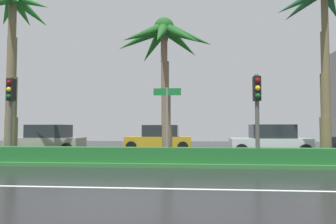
{
  "coord_description": "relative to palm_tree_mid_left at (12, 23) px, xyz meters",
  "views": [
    {
      "loc": [
        1.27,
        -5.91,
        1.53
      ],
      "look_at": [
        -0.19,
        10.88,
        2.39
      ],
      "focal_mm": 33.38,
      "sensor_mm": 36.0,
      "label": 1
    }
  ],
  "objects": [
    {
      "name": "street_name_sign",
      "position": [
        7.4,
        -1.32,
        -4.32
      ],
      "size": [
        1.1,
        0.08,
        3.0
      ],
      "color": "slate",
      "rests_on": "median_strip"
    },
    {
      "name": "near_lane_divider_stripe",
      "position": [
        7.23,
        -5.72,
        -6.4
      ],
      "size": [
        81.0,
        0.14,
        0.01
      ],
      "primitive_type": "cube",
      "color": "white",
      "rests_on": "ground_plane"
    },
    {
      "name": "car_in_traffic_third",
      "position": [
        12.68,
        4.27,
        -5.58
      ],
      "size": [
        4.3,
        2.02,
        1.72
      ],
      "rotation": [
        0.0,
        0.0,
        3.14
      ],
      "color": "silver",
      "rests_on": "ground_plane"
    },
    {
      "name": "palm_tree_centre",
      "position": [
        14.09,
        0.1,
        0.1
      ],
      "size": [
        4.22,
        3.86,
        7.88
      ],
      "color": "brown",
      "rests_on": "median_strip"
    },
    {
      "name": "palm_tree_centre_left",
      "position": [
        7.14,
        0.15,
        -1.17
      ],
      "size": [
        4.44,
        4.32,
        6.35
      ],
      "color": "brown",
      "rests_on": "median_strip"
    },
    {
      "name": "traffic_signal_median_right",
      "position": [
        10.91,
        -1.28,
        -3.87
      ],
      "size": [
        0.28,
        0.43,
        3.47
      ],
      "color": "#4C4C47",
      "rests_on": "median_strip"
    },
    {
      "name": "median_hedge",
      "position": [
        7.23,
        -1.12,
        -5.95
      ],
      "size": [
        76.5,
        0.7,
        0.6
      ],
      "color": "#1E6028",
      "rests_on": "median_strip"
    },
    {
      "name": "car_in_traffic_second",
      "position": [
        6.12,
        6.99,
        -5.58
      ],
      "size": [
        4.3,
        2.02,
        1.72
      ],
      "rotation": [
        0.0,
        0.0,
        3.14
      ],
      "color": "#B28C1E",
      "rests_on": "ground_plane"
    },
    {
      "name": "palm_tree_mid_left",
      "position": [
        0.0,
        0.0,
        0.0
      ],
      "size": [
        3.88,
        3.7,
        8.01
      ],
      "color": "brown",
      "rests_on": "median_strip"
    },
    {
      "name": "car_in_traffic_leading",
      "position": [
        -0.29,
        4.31,
        -5.58
      ],
      "size": [
        4.3,
        2.02,
        1.72
      ],
      "rotation": [
        0.0,
        0.0,
        3.14
      ],
      "color": "gray",
      "rests_on": "ground_plane"
    },
    {
      "name": "traffic_signal_median_left",
      "position": [
        0.56,
        -0.85,
        -3.79
      ],
      "size": [
        0.28,
        0.43,
        3.58
      ],
      "color": "#4C4C47",
      "rests_on": "median_strip"
    },
    {
      "name": "median_strip",
      "position": [
        7.23,
        0.28,
        -6.33
      ],
      "size": [
        85.5,
        4.0,
        0.15
      ],
      "primitive_type": "cube",
      "color": "#2D6B33",
      "rests_on": "ground_plane"
    },
    {
      "name": "ground_plane",
      "position": [
        7.23,
        1.28,
        -6.45
      ],
      "size": [
        90.0,
        42.0,
        0.1
      ],
      "primitive_type": "cube",
      "color": "black"
    }
  ]
}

